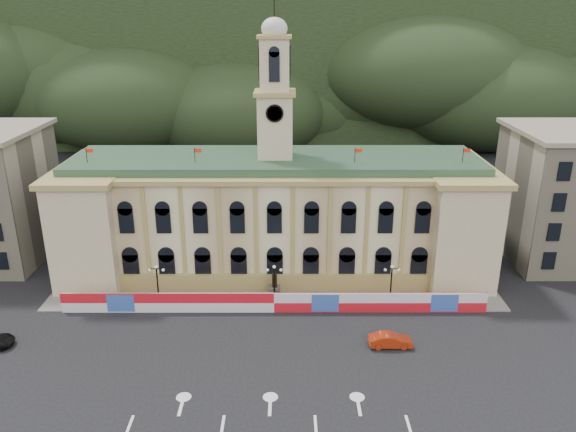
{
  "coord_description": "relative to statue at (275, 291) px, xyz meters",
  "views": [
    {
      "loc": [
        1.59,
        -43.25,
        33.52
      ],
      "look_at": [
        1.64,
        18.0,
        11.0
      ],
      "focal_mm": 35.0,
      "sensor_mm": 36.0,
      "label": 1
    }
  ],
  "objects": [
    {
      "name": "ground",
      "position": [
        0.0,
        -18.0,
        -1.19
      ],
      "size": [
        260.0,
        260.0,
        0.0
      ],
      "primitive_type": "plane",
      "color": "black",
      "rests_on": "ground"
    },
    {
      "name": "lane_markings",
      "position": [
        0.0,
        -23.0,
        -1.18
      ],
      "size": [
        26.0,
        10.0,
        0.02
      ],
      "primitive_type": null,
      "color": "white",
      "rests_on": "ground"
    },
    {
      "name": "hill_ridge",
      "position": [
        0.03,
        103.99,
        18.3
      ],
      "size": [
        230.0,
        80.0,
        64.0
      ],
      "color": "black",
      "rests_on": "ground"
    },
    {
      "name": "city_hall",
      "position": [
        0.0,
        9.63,
        6.66
      ],
      "size": [
        56.2,
        17.6,
        37.1
      ],
      "color": "beige",
      "rests_on": "ground"
    },
    {
      "name": "hoarding_fence",
      "position": [
        0.06,
        -2.93,
        0.06
      ],
      "size": [
        50.0,
        0.44,
        2.5
      ],
      "color": "red",
      "rests_on": "ground"
    },
    {
      "name": "pavement",
      "position": [
        0.0,
        -0.25,
        -1.11
      ],
      "size": [
        56.0,
        5.5,
        0.16
      ],
      "primitive_type": "cube",
      "color": "slate",
      "rests_on": "ground"
    },
    {
      "name": "statue",
      "position": [
        0.0,
        0.0,
        0.0
      ],
      "size": [
        1.4,
        1.4,
        3.72
      ],
      "color": "#595651",
      "rests_on": "ground"
    },
    {
      "name": "lamp_left",
      "position": [
        -14.0,
        -1.0,
        1.89
      ],
      "size": [
        1.96,
        0.44,
        5.15
      ],
      "color": "black",
      "rests_on": "ground"
    },
    {
      "name": "lamp_center",
      "position": [
        0.0,
        -1.0,
        1.89
      ],
      "size": [
        1.96,
        0.44,
        5.15
      ],
      "color": "black",
      "rests_on": "ground"
    },
    {
      "name": "lamp_right",
      "position": [
        14.0,
        -1.0,
        1.89
      ],
      "size": [
        1.96,
        0.44,
        5.15
      ],
      "color": "black",
      "rests_on": "ground"
    },
    {
      "name": "red_sedan",
      "position": [
        12.47,
        -10.23,
        -0.43
      ],
      "size": [
        1.66,
        4.61,
        1.51
      ],
      "primitive_type": "imported",
      "rotation": [
        0.0,
        0.0,
        1.58
      ],
      "color": "#A0240B",
      "rests_on": "ground"
    }
  ]
}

